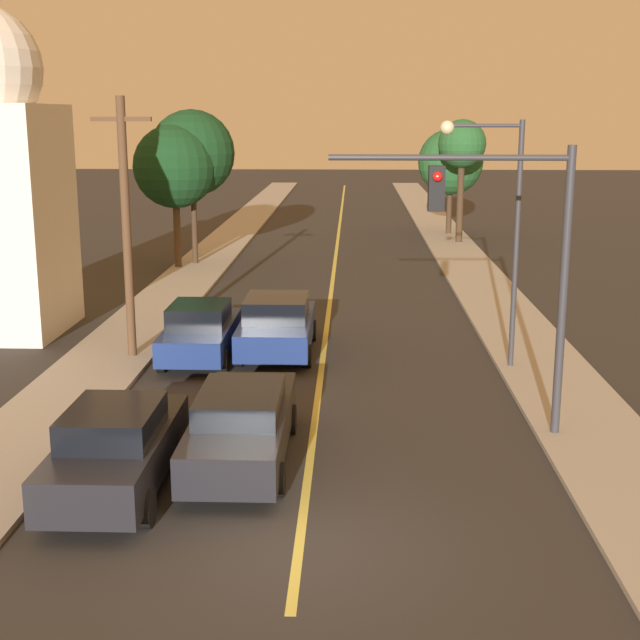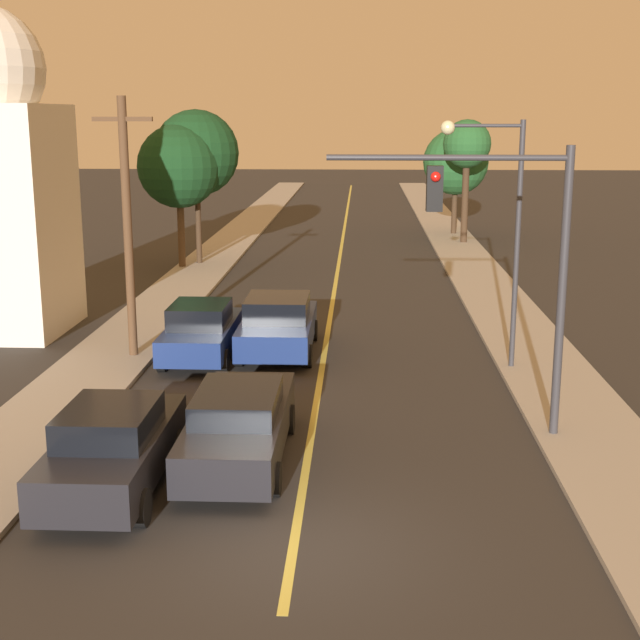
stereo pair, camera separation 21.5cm
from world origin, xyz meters
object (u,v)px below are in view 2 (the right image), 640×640
(car_near_lane_front, at_px, (239,424))
(tree_right_far, at_px, (456,162))
(car_near_lane_second, at_px, (278,325))
(tree_left_far, at_px, (179,167))
(tree_right_near, at_px, (467,146))
(car_outer_lane_front, at_px, (113,447))
(car_outer_lane_second, at_px, (201,331))
(traffic_signal_mast, at_px, (508,241))
(utility_pole_left, at_px, (127,223))
(streetlamp_right, at_px, (498,208))
(tree_left_near, at_px, (196,153))

(car_near_lane_front, height_order, tree_right_far, tree_right_far)
(car_near_lane_second, relative_size, tree_left_far, 0.76)
(car_near_lane_second, height_order, tree_right_near, tree_right_near)
(car_near_lane_second, height_order, car_outer_lane_front, car_near_lane_second)
(car_outer_lane_second, xyz_separation_m, tree_right_far, (9.63, 26.72, 3.29))
(car_near_lane_second, distance_m, car_outer_lane_second, 2.19)
(traffic_signal_mast, distance_m, utility_pole_left, 10.95)
(car_outer_lane_front, distance_m, streetlamp_right, 11.95)
(streetlamp_right, distance_m, tree_right_near, 23.96)
(streetlamp_right, relative_size, tree_left_near, 0.95)
(streetlamp_right, xyz_separation_m, tree_right_far, (1.73, 27.42, -0.23))
(tree_left_far, bearing_deg, tree_right_far, 42.25)
(car_outer_lane_front, xyz_separation_m, tree_right_far, (9.63, 35.68, 3.26))
(traffic_signal_mast, distance_m, tree_left_near, 23.97)
(car_near_lane_front, relative_size, car_outer_lane_second, 1.19)
(tree_left_near, distance_m, tree_right_far, 16.65)
(car_near_lane_front, bearing_deg, car_outer_lane_front, -144.21)
(car_outer_lane_front, height_order, tree_right_near, tree_right_near)
(car_near_lane_front, distance_m, tree_right_near, 31.89)
(traffic_signal_mast, height_order, utility_pole_left, utility_pole_left)
(streetlamp_right, bearing_deg, utility_pole_left, 176.16)
(car_near_lane_second, distance_m, car_outer_lane_front, 9.89)
(tree_right_far, bearing_deg, car_outer_lane_front, -105.10)
(car_outer_lane_second, xyz_separation_m, traffic_signal_mast, (7.35, -5.85, 3.37))
(utility_pole_left, relative_size, tree_left_near, 1.03)
(car_near_lane_second, xyz_separation_m, utility_pole_left, (-3.99, -0.76, 2.95))
(tree_left_far, bearing_deg, tree_left_near, 59.57)
(car_near_lane_front, relative_size, tree_left_near, 0.77)
(tree_left_near, bearing_deg, utility_pole_left, -86.43)
(car_near_lane_second, xyz_separation_m, traffic_signal_mast, (5.28, -6.57, 3.34))
(car_outer_lane_second, bearing_deg, traffic_signal_mast, -38.49)
(traffic_signal_mast, height_order, streetlamp_right, streetlamp_right)
(car_near_lane_front, xyz_separation_m, utility_pole_left, (-3.99, 7.42, 3.00))
(streetlamp_right, height_order, tree_right_far, streetlamp_right)
(car_near_lane_second, relative_size, car_outer_lane_second, 1.08)
(car_near_lane_second, bearing_deg, car_outer_lane_second, -160.87)
(traffic_signal_mast, height_order, tree_right_near, tree_right_near)
(traffic_signal_mast, xyz_separation_m, tree_right_far, (2.27, 32.57, -0.08))
(utility_pole_left, xyz_separation_m, tree_right_near, (11.72, 23.22, 1.32))
(tree_left_near, height_order, tree_left_far, tree_left_near)
(car_near_lane_front, relative_size, streetlamp_right, 0.81)
(car_near_lane_front, relative_size, car_outer_lane_front, 1.13)
(car_near_lane_front, height_order, car_outer_lane_second, car_outer_lane_second)
(car_outer_lane_second, bearing_deg, car_near_lane_front, -74.49)
(tree_left_far, xyz_separation_m, tree_right_far, (13.12, 11.92, -0.38))
(streetlamp_right, relative_size, tree_right_near, 1.01)
(utility_pole_left, xyz_separation_m, tree_right_far, (11.54, 26.76, 0.30))
(tree_left_far, distance_m, tree_right_far, 17.73)
(car_near_lane_second, xyz_separation_m, streetlamp_right, (5.83, -1.42, 3.49))
(car_near_lane_front, xyz_separation_m, tree_left_near, (-4.98, 23.26, 4.22))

